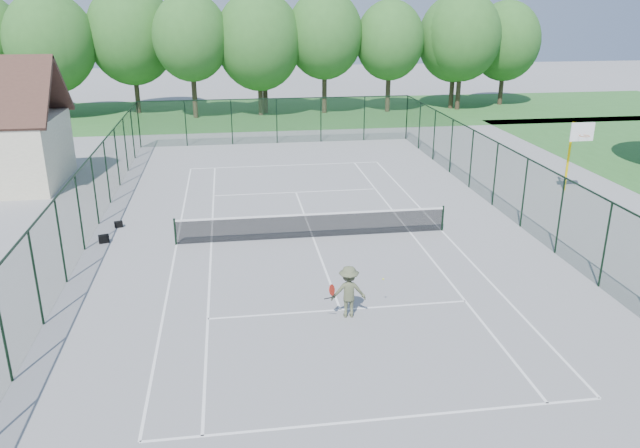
{
  "coord_description": "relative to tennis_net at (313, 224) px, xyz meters",
  "views": [
    {
      "loc": [
        -3.18,
        -23.64,
        9.21
      ],
      "look_at": [
        0.0,
        -2.0,
        1.3
      ],
      "focal_mm": 35.0,
      "sensor_mm": 36.0,
      "label": 1
    }
  ],
  "objects": [
    {
      "name": "basketball_goal",
      "position": [
        13.61,
        4.26,
        1.99
      ],
      "size": [
        1.2,
        1.43,
        3.65
      ],
      "color": "yellow",
      "rests_on": "ground"
    },
    {
      "name": "fence_enclosure",
      "position": [
        0.0,
        0.0,
        0.98
      ],
      "size": [
        18.05,
        36.05,
        3.02
      ],
      "color": "#18351D",
      "rests_on": "ground"
    },
    {
      "name": "tennis_net",
      "position": [
        0.0,
        0.0,
        0.0
      ],
      "size": [
        11.08,
        0.08,
        1.1
      ],
      "color": "black",
      "rests_on": "ground"
    },
    {
      "name": "sports_bag_b",
      "position": [
        -8.07,
        2.41,
        -0.44
      ],
      "size": [
        0.38,
        0.29,
        0.26
      ],
      "primitive_type": "cube",
      "rotation": [
        0.0,
        0.0,
        0.29
      ],
      "color": "black",
      "rests_on": "ground"
    },
    {
      "name": "grass_far",
      "position": [
        0.0,
        30.0,
        -0.57
      ],
      "size": [
        80.0,
        16.0,
        0.01
      ],
      "primitive_type": "cube",
      "color": "#347330",
      "rests_on": "ground"
    },
    {
      "name": "tennis_player",
      "position": [
        0.17,
        -6.82,
        0.25
      ],
      "size": [
        2.06,
        0.95,
        1.65
      ],
      "color": "#53593D",
      "rests_on": "ground"
    },
    {
      "name": "court_lines",
      "position": [
        0.0,
        0.0,
        -0.57
      ],
      "size": [
        11.05,
        23.85,
        0.01
      ],
      "color": "white",
      "rests_on": "ground"
    },
    {
      "name": "ground",
      "position": [
        0.0,
        0.0,
        -0.58
      ],
      "size": [
        140.0,
        140.0,
        0.0
      ],
      "primitive_type": "plane",
      "color": "gray",
      "rests_on": "ground"
    },
    {
      "name": "tree_line_far",
      "position": [
        0.0,
        30.0,
        5.42
      ],
      "size": [
        39.4,
        6.4,
        9.7
      ],
      "color": "#403222",
      "rests_on": "ground"
    },
    {
      "name": "sports_bag_a",
      "position": [
        -8.37,
        0.64,
        -0.42
      ],
      "size": [
        0.45,
        0.34,
        0.32
      ],
      "primitive_type": "cube",
      "rotation": [
        0.0,
        0.0,
        0.29
      ],
      "color": "black",
      "rests_on": "ground"
    }
  ]
}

